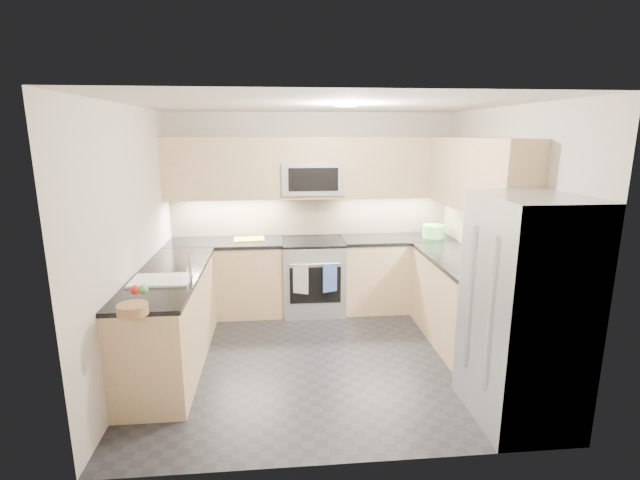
# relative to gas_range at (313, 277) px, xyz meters

# --- Properties ---
(floor) EXTENTS (3.60, 3.20, 0.00)m
(floor) POSITION_rel_gas_range_xyz_m (0.00, -1.28, -0.46)
(floor) COLOR black
(floor) RESTS_ON ground
(ceiling) EXTENTS (3.60, 3.20, 0.02)m
(ceiling) POSITION_rel_gas_range_xyz_m (0.00, -1.28, 2.04)
(ceiling) COLOR beige
(ceiling) RESTS_ON wall_back
(wall_back) EXTENTS (3.60, 0.02, 2.50)m
(wall_back) POSITION_rel_gas_range_xyz_m (0.00, 0.32, 0.79)
(wall_back) COLOR #BDB2A5
(wall_back) RESTS_ON floor
(wall_front) EXTENTS (3.60, 0.02, 2.50)m
(wall_front) POSITION_rel_gas_range_xyz_m (0.00, -2.88, 0.79)
(wall_front) COLOR #BDB2A5
(wall_front) RESTS_ON floor
(wall_left) EXTENTS (0.02, 3.20, 2.50)m
(wall_left) POSITION_rel_gas_range_xyz_m (-1.80, -1.28, 0.79)
(wall_left) COLOR #BDB2A5
(wall_left) RESTS_ON floor
(wall_right) EXTENTS (0.02, 3.20, 2.50)m
(wall_right) POSITION_rel_gas_range_xyz_m (1.80, -1.28, 0.79)
(wall_right) COLOR #BDB2A5
(wall_right) RESTS_ON floor
(base_cab_back_left) EXTENTS (1.42, 0.60, 0.90)m
(base_cab_back_left) POSITION_rel_gas_range_xyz_m (-1.09, 0.02, -0.01)
(base_cab_back_left) COLOR tan
(base_cab_back_left) RESTS_ON floor
(base_cab_back_right) EXTENTS (1.42, 0.60, 0.90)m
(base_cab_back_right) POSITION_rel_gas_range_xyz_m (1.09, 0.02, -0.01)
(base_cab_back_right) COLOR tan
(base_cab_back_right) RESTS_ON floor
(base_cab_right) EXTENTS (0.60, 1.70, 0.90)m
(base_cab_right) POSITION_rel_gas_range_xyz_m (1.50, -1.12, -0.01)
(base_cab_right) COLOR tan
(base_cab_right) RESTS_ON floor
(base_cab_peninsula) EXTENTS (0.60, 2.00, 0.90)m
(base_cab_peninsula) POSITION_rel_gas_range_xyz_m (-1.50, -1.28, -0.01)
(base_cab_peninsula) COLOR tan
(base_cab_peninsula) RESTS_ON floor
(countertop_back_left) EXTENTS (1.42, 0.63, 0.04)m
(countertop_back_left) POSITION_rel_gas_range_xyz_m (-1.09, 0.02, 0.47)
(countertop_back_left) COLOR black
(countertop_back_left) RESTS_ON base_cab_back_left
(countertop_back_right) EXTENTS (1.42, 0.63, 0.04)m
(countertop_back_right) POSITION_rel_gas_range_xyz_m (1.09, 0.02, 0.47)
(countertop_back_right) COLOR black
(countertop_back_right) RESTS_ON base_cab_back_right
(countertop_right) EXTENTS (0.63, 1.70, 0.04)m
(countertop_right) POSITION_rel_gas_range_xyz_m (1.50, -1.12, 0.47)
(countertop_right) COLOR black
(countertop_right) RESTS_ON base_cab_right
(countertop_peninsula) EXTENTS (0.63, 2.00, 0.04)m
(countertop_peninsula) POSITION_rel_gas_range_xyz_m (-1.50, -1.28, 0.47)
(countertop_peninsula) COLOR black
(countertop_peninsula) RESTS_ON base_cab_peninsula
(upper_cab_back) EXTENTS (3.60, 0.35, 0.75)m
(upper_cab_back) POSITION_rel_gas_range_xyz_m (0.00, 0.15, 1.37)
(upper_cab_back) COLOR tan
(upper_cab_back) RESTS_ON wall_back
(upper_cab_right) EXTENTS (0.35, 1.95, 0.75)m
(upper_cab_right) POSITION_rel_gas_range_xyz_m (1.62, -1.00, 1.37)
(upper_cab_right) COLOR tan
(upper_cab_right) RESTS_ON wall_right
(backsplash_back) EXTENTS (3.60, 0.01, 0.51)m
(backsplash_back) POSITION_rel_gas_range_xyz_m (0.00, 0.32, 0.74)
(backsplash_back) COLOR #C5B38E
(backsplash_back) RESTS_ON wall_back
(backsplash_right) EXTENTS (0.01, 2.30, 0.51)m
(backsplash_right) POSITION_rel_gas_range_xyz_m (1.80, -0.82, 0.74)
(backsplash_right) COLOR #C5B38E
(backsplash_right) RESTS_ON wall_right
(gas_range) EXTENTS (0.76, 0.65, 0.91)m
(gas_range) POSITION_rel_gas_range_xyz_m (0.00, 0.00, 0.00)
(gas_range) COLOR #A2A6AA
(gas_range) RESTS_ON floor
(range_cooktop) EXTENTS (0.76, 0.65, 0.03)m
(range_cooktop) POSITION_rel_gas_range_xyz_m (0.00, 0.00, 0.46)
(range_cooktop) COLOR black
(range_cooktop) RESTS_ON gas_range
(oven_door_glass) EXTENTS (0.62, 0.02, 0.45)m
(oven_door_glass) POSITION_rel_gas_range_xyz_m (0.00, -0.33, -0.01)
(oven_door_glass) COLOR black
(oven_door_glass) RESTS_ON gas_range
(oven_handle) EXTENTS (0.60, 0.02, 0.02)m
(oven_handle) POSITION_rel_gas_range_xyz_m (0.00, -0.35, 0.26)
(oven_handle) COLOR #B2B5BA
(oven_handle) RESTS_ON gas_range
(microwave) EXTENTS (0.76, 0.40, 0.40)m
(microwave) POSITION_rel_gas_range_xyz_m (0.00, 0.12, 1.24)
(microwave) COLOR #97999F
(microwave) RESTS_ON upper_cab_back
(microwave_door) EXTENTS (0.60, 0.01, 0.28)m
(microwave_door) POSITION_rel_gas_range_xyz_m (0.00, -0.08, 1.24)
(microwave_door) COLOR black
(microwave_door) RESTS_ON microwave
(refrigerator) EXTENTS (0.70, 0.90, 1.80)m
(refrigerator) POSITION_rel_gas_range_xyz_m (1.45, -2.43, 0.45)
(refrigerator) COLOR #ADAFB6
(refrigerator) RESTS_ON floor
(fridge_handle_left) EXTENTS (0.02, 0.02, 1.20)m
(fridge_handle_left) POSITION_rel_gas_range_xyz_m (1.08, -2.61, 0.49)
(fridge_handle_left) COLOR #B2B5BA
(fridge_handle_left) RESTS_ON refrigerator
(fridge_handle_right) EXTENTS (0.02, 0.02, 1.20)m
(fridge_handle_right) POSITION_rel_gas_range_xyz_m (1.08, -2.25, 0.49)
(fridge_handle_right) COLOR #B2B5BA
(fridge_handle_right) RESTS_ON refrigerator
(sink_basin) EXTENTS (0.52, 0.38, 0.16)m
(sink_basin) POSITION_rel_gas_range_xyz_m (-1.50, -1.53, 0.42)
(sink_basin) COLOR white
(sink_basin) RESTS_ON base_cab_peninsula
(faucet) EXTENTS (0.03, 0.03, 0.28)m
(faucet) POSITION_rel_gas_range_xyz_m (-1.24, -1.53, 0.62)
(faucet) COLOR silver
(faucet) RESTS_ON countertop_peninsula
(utensil_bowl) EXTENTS (0.35, 0.35, 0.16)m
(utensil_bowl) POSITION_rel_gas_range_xyz_m (1.55, -0.01, 0.56)
(utensil_bowl) COLOR #5DC655
(utensil_bowl) RESTS_ON countertop_back_right
(cutting_board) EXTENTS (0.39, 0.29, 0.01)m
(cutting_board) POSITION_rel_gas_range_xyz_m (-0.80, 0.08, 0.49)
(cutting_board) COLOR orange
(cutting_board) RESTS_ON countertop_back_left
(fruit_basket) EXTENTS (0.28, 0.28, 0.08)m
(fruit_basket) POSITION_rel_gas_range_xyz_m (-1.52, -2.32, 0.53)
(fruit_basket) COLOR #996F47
(fruit_basket) RESTS_ON countertop_peninsula
(fruit_apple) EXTENTS (0.08, 0.08, 0.08)m
(fruit_apple) POSITION_rel_gas_range_xyz_m (-1.56, -2.09, 0.60)
(fruit_apple) COLOR red
(fruit_apple) RESTS_ON fruit_basket
(fruit_pear) EXTENTS (0.08, 0.08, 0.08)m
(fruit_pear) POSITION_rel_gas_range_xyz_m (-1.50, -2.08, 0.60)
(fruit_pear) COLOR #4CB352
(fruit_pear) RESTS_ON fruit_basket
(dish_towel_check) EXTENTS (0.18, 0.09, 0.36)m
(dish_towel_check) POSITION_rel_gas_range_xyz_m (-0.18, -0.37, 0.10)
(dish_towel_check) COLOR silver
(dish_towel_check) RESTS_ON oven_handle
(dish_towel_blue) EXTENTS (0.18, 0.08, 0.35)m
(dish_towel_blue) POSITION_rel_gas_range_xyz_m (0.17, -0.37, 0.10)
(dish_towel_blue) COLOR #39529D
(dish_towel_blue) RESTS_ON oven_handle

